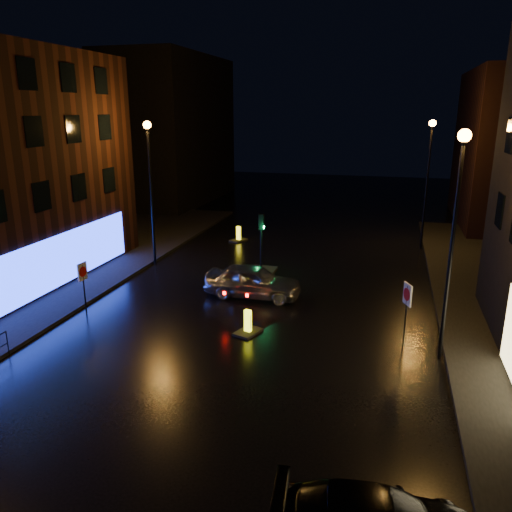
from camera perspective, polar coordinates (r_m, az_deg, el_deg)
The scene contains 11 objects.
ground at distance 16.06m, azimuth -8.34°, elevation -17.77°, with size 120.00×120.00×0.00m, color black.
building_far_left at distance 51.84m, azimuth -9.70°, elevation 13.99°, with size 8.00×16.00×14.00m, color black.
street_lamp_lfar at distance 29.53m, azimuth -12.03°, elevation 9.40°, with size 0.44×0.44×8.37m.
street_lamp_rnear at distance 18.55m, azimuth 21.86°, elevation 4.61°, with size 0.44×0.44×8.37m.
street_lamp_rfar at distance 34.34m, azimuth 19.12°, elevation 9.81°, with size 0.44×0.44×8.37m.
traffic_signal at distance 28.26m, azimuth 0.60°, elevation -1.05°, with size 1.40×2.40×3.45m.
silver_hatchback at distance 24.73m, azimuth -0.36°, elevation -2.88°, with size 1.91×4.76×1.62m, color #A7ABAF.
bollard_near at distance 20.99m, azimuth -0.93°, elevation -8.24°, with size 1.14×1.37×1.03m.
bollard_far at distance 35.43m, azimuth -2.00°, elevation 2.10°, with size 1.23×1.43×1.06m.
road_sign_left at distance 23.58m, azimuth -19.18°, elevation -2.18°, with size 0.11×0.59×2.44m.
road_sign_right at distance 20.11m, azimuth 16.87°, elevation -4.81°, with size 0.31×0.60×2.60m.
Camera 1 is at (5.59, -12.09, 8.97)m, focal length 35.00 mm.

